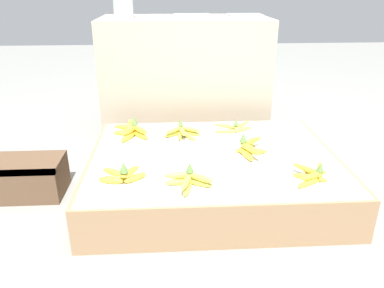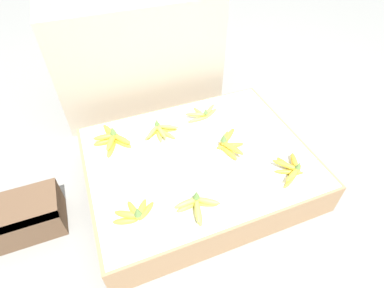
% 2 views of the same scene
% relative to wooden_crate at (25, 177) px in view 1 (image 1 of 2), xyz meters
% --- Properties ---
extents(ground_plane, '(10.00, 10.00, 0.00)m').
position_rel_wooden_crate_xyz_m(ground_plane, '(0.93, -0.02, -0.09)').
color(ground_plane, gray).
extents(display_platform, '(1.20, 0.93, 0.21)m').
position_rel_wooden_crate_xyz_m(display_platform, '(0.93, -0.02, 0.01)').
color(display_platform, '#997551').
rests_on(display_platform, ground_plane).
extents(back_vendor_table, '(1.11, 0.56, 0.77)m').
position_rel_wooden_crate_xyz_m(back_vendor_table, '(0.83, 0.90, 0.29)').
color(back_vendor_table, tan).
rests_on(back_vendor_table, ground_plane).
extents(wooden_crate, '(0.37, 0.24, 0.18)m').
position_rel_wooden_crate_xyz_m(wooden_crate, '(0.00, 0.00, 0.00)').
color(wooden_crate, brown).
rests_on(wooden_crate, ground_plane).
extents(banana_bunch_front_left, '(0.21, 0.14, 0.11)m').
position_rel_wooden_crate_xyz_m(banana_bunch_front_left, '(0.52, -0.28, 0.15)').
color(banana_bunch_front_left, gold).
rests_on(banana_bunch_front_left, display_platform).
extents(banana_bunch_front_midleft, '(0.21, 0.15, 0.10)m').
position_rel_wooden_crate_xyz_m(banana_bunch_front_midleft, '(0.79, -0.34, 0.14)').
color(banana_bunch_front_midleft, gold).
rests_on(banana_bunch_front_midleft, display_platform).
extents(banana_bunch_front_right, '(0.18, 0.20, 0.09)m').
position_rel_wooden_crate_xyz_m(banana_bunch_front_right, '(1.32, -0.30, 0.14)').
color(banana_bunch_front_right, gold).
rests_on(banana_bunch_front_right, display_platform).
extents(banana_bunch_middle_midright, '(0.16, 0.24, 0.11)m').
position_rel_wooden_crate_xyz_m(banana_bunch_middle_midright, '(1.10, -0.03, 0.15)').
color(banana_bunch_middle_midright, gold).
rests_on(banana_bunch_middle_midright, display_platform).
extents(banana_bunch_back_left, '(0.21, 0.26, 0.11)m').
position_rel_wooden_crate_xyz_m(banana_bunch_back_left, '(0.51, 0.24, 0.15)').
color(banana_bunch_back_left, gold).
rests_on(banana_bunch_back_left, display_platform).
extents(banana_bunch_back_midleft, '(0.22, 0.15, 0.09)m').
position_rel_wooden_crate_xyz_m(banana_bunch_back_midleft, '(0.79, 0.21, 0.14)').
color(banana_bunch_back_midleft, gold).
rests_on(banana_bunch_back_midleft, display_platform).
extents(banana_bunch_back_midright, '(0.23, 0.14, 0.08)m').
position_rel_wooden_crate_xyz_m(banana_bunch_back_midright, '(1.08, 0.27, 0.14)').
color(banana_bunch_back_midright, gold).
rests_on(banana_bunch_back_midright, display_platform).
extents(glass_jar, '(0.13, 0.13, 0.19)m').
position_rel_wooden_crate_xyz_m(glass_jar, '(0.44, 0.84, 0.77)').
color(glass_jar, silver).
rests_on(glass_jar, back_vendor_table).
extents(foam_tray_white, '(0.23, 0.17, 0.02)m').
position_rel_wooden_crate_xyz_m(foam_tray_white, '(0.88, 0.89, 0.69)').
color(foam_tray_white, white).
rests_on(foam_tray_white, back_vendor_table).
extents(foam_tray_dark, '(0.21, 0.15, 0.02)m').
position_rel_wooden_crate_xyz_m(foam_tray_dark, '(1.23, 0.89, 0.69)').
color(foam_tray_dark, white).
rests_on(foam_tray_dark, back_vendor_table).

